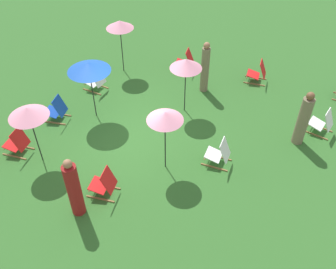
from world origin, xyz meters
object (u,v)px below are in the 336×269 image
umbrella_1 (28,112)px  umbrella_2 (120,25)px  umbrella_0 (186,64)px  umbrella_3 (165,116)px  person_1 (303,120)px  deckchair_0 (57,110)px  deckchair_9 (96,80)px  deckchair_3 (219,154)px  deckchair_4 (323,123)px  deckchair_8 (104,184)px  deckchair_10 (17,143)px  umbrella_4 (89,67)px  deckchair_2 (258,73)px  deckchair_5 (186,61)px  person_0 (74,189)px  person_2 (205,68)px

umbrella_1 → umbrella_2: bearing=-179.8°
umbrella_0 → umbrella_3: bearing=8.8°
umbrella_0 → person_1: size_ratio=1.07×
deckchair_0 → umbrella_3: 4.21m
deckchair_0 → umbrella_0: (-1.96, 3.52, 1.36)m
deckchair_9 → umbrella_2: bearing=173.5°
deckchair_3 → deckchair_4: 3.48m
deckchair_8 → deckchair_10: bearing=-105.0°
deckchair_9 → umbrella_4: bearing=35.2°
deckchair_8 → umbrella_3: umbrella_3 is taller
umbrella_1 → deckchair_9: bearing=-174.7°
deckchair_3 → deckchair_2: bearing=177.6°
deckchair_3 → person_1: (-1.75, 1.91, 0.46)m
deckchair_9 → person_1: person_1 is taller
deckchair_3 → deckchair_9: same height
deckchair_5 → deckchair_8: same height
deckchair_9 → person_1: size_ratio=0.47×
deckchair_4 → umbrella_0: umbrella_0 is taller
umbrella_2 → umbrella_4: bearing=8.5°
deckchair_2 → person_0: 7.85m
deckchair_8 → person_2: size_ratio=0.46×
deckchair_2 → umbrella_1: 7.90m
deckchair_10 → umbrella_3: (-1.08, 4.08, 1.42)m
deckchair_2 → umbrella_2: 5.10m
person_0 → person_2: 6.21m
deckchair_3 → deckchair_8: (2.15, -2.38, 0.00)m
deckchair_0 → deckchair_4: same height
umbrella_1 → person_0: bearing=59.6°
umbrella_0 → deckchair_10: bearing=-45.3°
deckchair_2 → umbrella_4: bearing=-53.4°
umbrella_0 → umbrella_4: umbrella_4 is taller
deckchair_8 → umbrella_4: umbrella_4 is taller
deckchair_2 → person_0: (7.31, -2.81, 0.47)m
deckchair_9 → person_2: bearing=117.6°
umbrella_4 → deckchair_3: bearing=82.5°
deckchair_4 → umbrella_4: 7.13m
deckchair_8 → deckchair_10: same height
deckchair_3 → person_1: person_1 is taller
umbrella_2 → deckchair_10: bearing=-8.6°
deckchair_3 → deckchair_10: same height
deckchair_3 → deckchair_4: bearing=133.3°
deckchair_8 → umbrella_4: 3.58m
umbrella_3 → person_1: bearing=126.9°
umbrella_0 → person_2: size_ratio=1.04×
deckchair_8 → deckchair_2: bearing=151.8°
deckchair_2 → deckchair_9: size_ratio=1.00×
deckchair_4 → person_0: 7.44m
deckchair_0 → person_2: size_ratio=0.46×
deckchair_4 → deckchair_5: bearing=-96.6°
deckchair_5 → umbrella_3: (4.84, 1.20, 1.42)m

